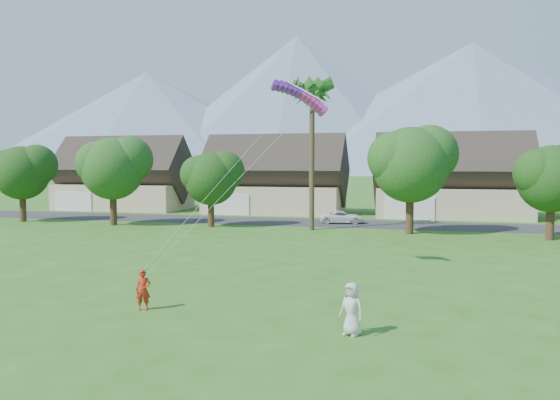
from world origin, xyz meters
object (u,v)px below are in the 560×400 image
(kite_flyer, at_px, (143,290))
(watcher, at_px, (352,309))
(parked_car, at_px, (342,217))
(parafoil_kite, at_px, (301,94))

(kite_flyer, relative_size, watcher, 0.90)
(parked_car, height_order, parafoil_kite, parafoil_kite)
(kite_flyer, xyz_separation_m, parked_car, (3.31, 31.52, -0.21))
(parafoil_kite, bearing_deg, kite_flyer, -136.57)
(kite_flyer, distance_m, parafoil_kite, 12.46)
(kite_flyer, relative_size, parked_car, 0.38)
(parked_car, xyz_separation_m, parafoil_kite, (1.11, -23.32, 8.49))
(watcher, bearing_deg, parked_car, 124.61)
(watcher, distance_m, parafoil_kite, 12.90)
(parked_car, distance_m, parafoil_kite, 24.84)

